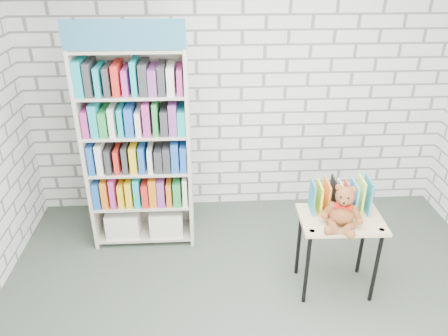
{
  "coord_description": "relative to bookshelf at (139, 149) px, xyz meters",
  "views": [
    {
      "loc": [
        -0.43,
        -2.43,
        2.75
      ],
      "look_at": [
        -0.24,
        0.95,
        0.99
      ],
      "focal_mm": 35.0,
      "sensor_mm": 36.0,
      "label": 1
    }
  ],
  "objects": [
    {
      "name": "ground",
      "position": [
        1.03,
        -1.36,
        -1.01
      ],
      "size": [
        4.5,
        4.5,
        0.0
      ],
      "primitive_type": "plane",
      "color": "#3D483D",
      "rests_on": "ground"
    },
    {
      "name": "room_shell",
      "position": [
        1.03,
        -1.36,
        0.77
      ],
      "size": [
        4.52,
        4.02,
        2.81
      ],
      "color": "silver",
      "rests_on": "ground"
    },
    {
      "name": "bookshelf",
      "position": [
        0.0,
        0.0,
        0.0
      ],
      "size": [
        0.99,
        0.38,
        2.22
      ],
      "color": "beige",
      "rests_on": "ground"
    },
    {
      "name": "display_table",
      "position": [
        1.73,
        -0.84,
        -0.38
      ],
      "size": [
        0.69,
        0.49,
        0.73
      ],
      "color": "tan",
      "rests_on": "ground"
    },
    {
      "name": "table_books",
      "position": [
        1.73,
        -0.73,
        -0.14
      ],
      "size": [
        0.48,
        0.22,
        0.28
      ],
      "color": "teal",
      "rests_on": "display_table"
    },
    {
      "name": "teddy_bear",
      "position": [
        1.7,
        -0.95,
        -0.14
      ],
      "size": [
        0.33,
        0.32,
        0.35
      ],
      "color": "brown",
      "rests_on": "display_table"
    }
  ]
}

